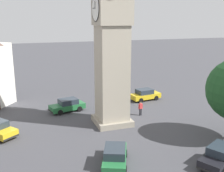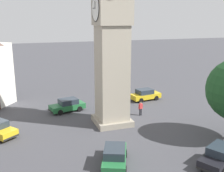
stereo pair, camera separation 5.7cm
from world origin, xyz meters
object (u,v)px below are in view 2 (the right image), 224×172
(car_blue_kerb, at_px, (68,105))
(car_silver_kerb, at_px, (220,156))
(car_red_corner, at_px, (145,95))
(clock_tower, at_px, (112,17))
(car_black_far, at_px, (115,156))
(pedestrian, at_px, (141,107))

(car_blue_kerb, bearing_deg, car_silver_kerb, -151.35)
(car_silver_kerb, relative_size, car_red_corner, 1.03)
(clock_tower, bearing_deg, car_silver_kerb, -155.07)
(car_black_far, relative_size, pedestrian, 2.64)
(car_black_far, xyz_separation_m, pedestrian, (9.31, -6.43, 0.25))
(clock_tower, height_order, car_black_far, clock_tower)
(car_red_corner, distance_m, pedestrian, 6.20)
(pedestrian, bearing_deg, car_red_corner, -30.64)
(clock_tower, bearing_deg, car_black_far, 162.45)
(car_blue_kerb, xyz_separation_m, car_black_far, (-13.46, -1.22, 0.00))
(clock_tower, relative_size, pedestrian, 11.18)
(car_silver_kerb, relative_size, car_black_far, 1.00)
(car_blue_kerb, relative_size, car_red_corner, 1.02)
(car_blue_kerb, height_order, pedestrian, pedestrian)
(clock_tower, xyz_separation_m, pedestrian, (1.19, -3.86, -9.99))
(car_silver_kerb, height_order, car_red_corner, same)
(clock_tower, xyz_separation_m, car_silver_kerb, (-10.70, -4.97, -10.24))
(car_silver_kerb, relative_size, pedestrian, 2.63)
(car_red_corner, relative_size, car_black_far, 0.97)
(car_blue_kerb, height_order, car_black_far, same)
(clock_tower, bearing_deg, car_blue_kerb, 35.37)
(car_silver_kerb, xyz_separation_m, car_black_far, (2.57, 7.54, 0.00))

